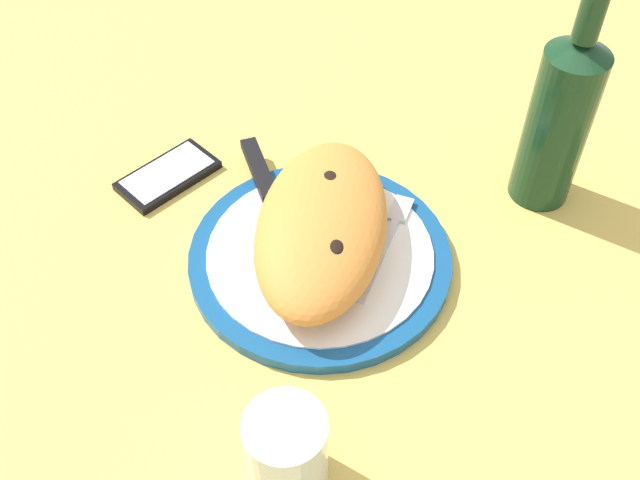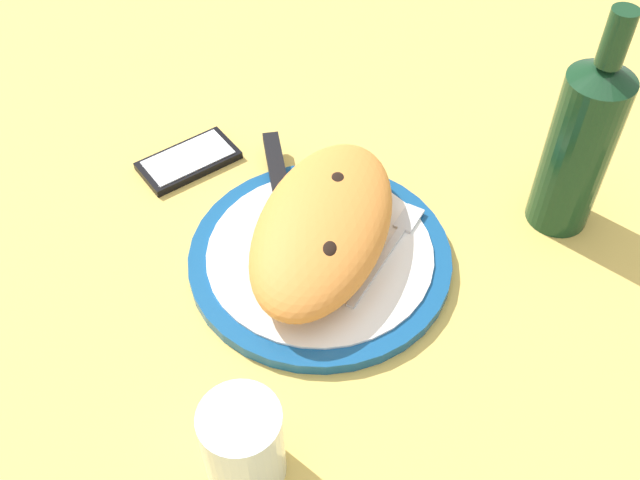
% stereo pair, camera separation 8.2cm
% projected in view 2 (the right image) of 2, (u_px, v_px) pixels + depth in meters
% --- Properties ---
extents(ground_plane, '(1.50, 1.50, 0.03)m').
position_uv_depth(ground_plane, '(320.00, 270.00, 0.86)').
color(ground_plane, '#DBB756').
extents(plate, '(0.30, 0.30, 0.02)m').
position_uv_depth(plate, '(320.00, 257.00, 0.84)').
color(plate, navy).
rests_on(plate, ground_plane).
extents(calzone, '(0.27, 0.15, 0.07)m').
position_uv_depth(calzone, '(325.00, 226.00, 0.81)').
color(calzone, orange).
rests_on(calzone, plate).
extents(fork, '(0.17, 0.04, 0.00)m').
position_uv_depth(fork, '(391.00, 245.00, 0.84)').
color(fork, silver).
rests_on(fork, plate).
extents(knife, '(0.23, 0.14, 0.01)m').
position_uv_depth(knife, '(279.00, 184.00, 0.90)').
color(knife, silver).
rests_on(knife, plate).
extents(smartphone, '(0.14, 0.12, 0.01)m').
position_uv_depth(smartphone, '(189.00, 160.00, 0.95)').
color(smartphone, black).
rests_on(smartphone, ground_plane).
extents(water_glass, '(0.07, 0.07, 0.10)m').
position_uv_depth(water_glass, '(244.00, 447.00, 0.65)').
color(water_glass, silver).
rests_on(water_glass, ground_plane).
extents(wine_bottle, '(0.07, 0.07, 0.28)m').
position_uv_depth(wine_bottle, '(580.00, 144.00, 0.81)').
color(wine_bottle, '#14381E').
rests_on(wine_bottle, ground_plane).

